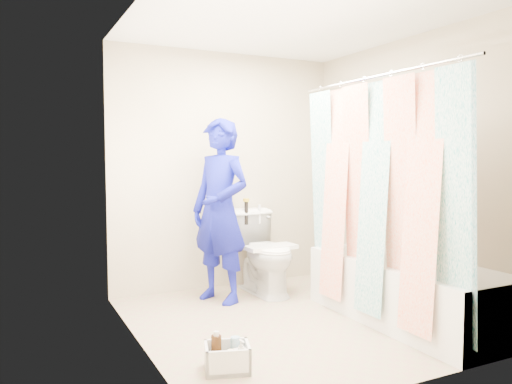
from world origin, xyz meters
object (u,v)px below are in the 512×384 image
toilet (264,252)px  plumber (220,210)px  bathtub (406,289)px  cleaning_caddy (229,358)px

toilet → plumber: 0.66m
toilet → bathtub: bearing=-66.0°
toilet → plumber: plumber is taller
toilet → cleaning_caddy: (-1.03, -1.50, -0.33)m
cleaning_caddy → bathtub: bearing=25.5°
plumber → cleaning_caddy: plumber is taller
bathtub → cleaning_caddy: bathtub is taller
toilet → plumber: bearing=-175.0°
bathtub → toilet: size_ratio=2.16×
bathtub → toilet: (-0.63, 1.29, 0.14)m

